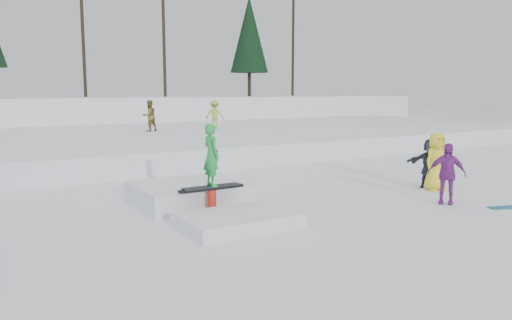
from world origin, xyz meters
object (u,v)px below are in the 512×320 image
walker_olive (149,116)px  spectator_purple (447,174)px  jib_rail_feature (201,198)px  walker_ygreen (215,115)px  spectator_dark (430,163)px  spectator_yellow (436,162)px

walker_olive → spectator_purple: bearing=82.0°
spectator_purple → jib_rail_feature: bearing=-152.2°
walker_olive → walker_ygreen: size_ratio=1.02×
walker_ygreen → spectator_dark: 14.65m
walker_ygreen → spectator_dark: walker_ygreen is taller
walker_ygreen → jib_rail_feature: bearing=100.0°
spectator_dark → walker_ygreen: bearing=133.2°
walker_ygreen → spectator_purple: 16.40m
spectator_dark → jib_rail_feature: 7.08m
jib_rail_feature → spectator_dark: bearing=-8.0°
walker_olive → jib_rail_feature: 14.40m
walker_ygreen → jib_rail_feature: 15.56m
spectator_yellow → jib_rail_feature: size_ratio=0.38×
spectator_purple → jib_rail_feature: size_ratio=0.35×
walker_olive → spectator_yellow: 15.51m
walker_olive → spectator_yellow: (3.05, -15.19, -0.76)m
jib_rail_feature → spectator_purple: bearing=-25.4°
jib_rail_feature → walker_ygreen: bearing=61.5°
spectator_purple → jib_rail_feature: jib_rail_feature is taller
walker_ygreen → spectator_yellow: (-0.58, -14.98, -0.74)m
walker_olive → spectator_purple: (1.83, -16.49, -0.82)m
walker_olive → spectator_dark: (3.24, -14.83, -0.86)m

